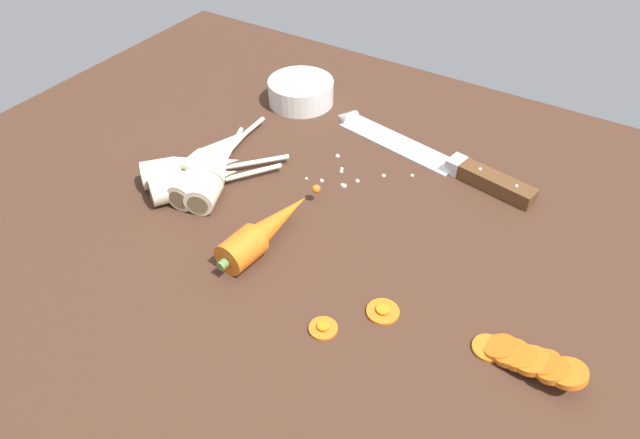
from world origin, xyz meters
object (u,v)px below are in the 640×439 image
Objects in this scene: whole_carrot at (265,230)px; parsnip_back at (202,175)px; carrot_slice_stray_near at (323,327)px; parsnip_front at (191,168)px; prep_bowl at (301,91)px; parsnip_mid_right at (213,154)px; chefs_knife at (423,152)px; parsnip_mid_left at (195,182)px; carrot_slice_stack at (527,359)px; carrot_slice_stray_mid at (383,311)px; parsnip_outer at (213,175)px.

whole_carrot is 1.02× the size of parsnip_back.
parsnip_back is at bearing 155.62° from carrot_slice_stray_near.
parsnip_front is at bearing 156.75° from carrot_slice_stray_near.
parsnip_mid_right is at bearing -91.81° from prep_bowl.
parsnip_back is at bearing -134.89° from chefs_knife.
parsnip_back is (-22.97, -23.06, 1.33)cm from chefs_knife.
carrot_slice_stack is at bearing -4.49° from parsnip_mid_left.
whole_carrot is 1.09× the size of parsnip_front.
carrot_slice_stray_near is at bearing -160.69° from carrot_slice_stack.
parsnip_mid_right is 1.04× the size of parsnip_back.
prep_bowl is at bearing 92.61° from parsnip_mid_left.
chefs_knife is at bearing 106.52° from carrot_slice_stray_mid.
prep_bowl reaches higher than carrot_slice_stray_mid.
parsnip_mid_right is at bearing 83.51° from parsnip_front.
carrot_slice_stack is at bearing 5.48° from carrot_slice_stray_mid.
parsnip_mid_right is 35.63cm from carrot_slice_stray_mid.
prep_bowl is (0.69, 21.93, 0.17)cm from parsnip_mid_right.
parsnip_outer is (-21.53, -22.38, 1.33)cm from chefs_knife.
parsnip_mid_left is 5.22× the size of carrot_slice_stray_near.
parsnip_outer is 29.20cm from carrot_slice_stray_near.
parsnip_mid_left is 0.90× the size of parsnip_back.
parsnip_mid_left is (-22.79, -24.84, 1.33)cm from chefs_knife.
parsnip_outer is 25.95cm from prep_bowl.
whole_carrot is 5.06× the size of carrot_slice_stray_mid.
chefs_knife is 29.14cm from whole_carrot.
chefs_knife is at bearing 97.22° from carrot_slice_stray_near.
parsnip_outer is (1.44, 0.68, -0.00)cm from parsnip_back.
carrot_slice_stack is 15.57cm from carrot_slice_stray_mid.
chefs_knife is at bearing 72.49° from whole_carrot.
parsnip_mid_right reaches higher than chefs_knife.
chefs_knife is at bearing 41.99° from parsnip_front.
carrot_slice_stack is 58.07cm from prep_bowl.
parsnip_mid_left is 1.79cm from parsnip_back.
parsnip_outer is at bearing 157.19° from whole_carrot.
parsnip_back is 32.67cm from carrot_slice_stray_mid.
parsnip_front is at bearing -138.01° from chefs_knife.
parsnip_mid_left is (-14.03, 2.92, -0.12)cm from whole_carrot.
chefs_knife reaches higher than carrot_slice_stray_mid.
parsnip_outer is at bearing 5.29° from parsnip_front.
parsnip_outer is at bearing -50.21° from parsnip_mid_right.
parsnip_front and prep_bowl have the same top height.
chefs_knife is at bearing -8.12° from prep_bowl.
carrot_slice_stray_mid is 47.02cm from prep_bowl.
parsnip_outer is at bearing 62.94° from parsnip_mid_left.
parsnip_back reaches higher than carrot_slice_stray_near.
whole_carrot is 14.33cm from parsnip_mid_left.
carrot_slice_stray_near is at bearing -82.78° from chefs_knife.
chefs_knife is 35.80cm from carrot_slice_stray_near.
parsnip_back and parsnip_outer have the same top height.
parsnip_back is at bearing 161.72° from whole_carrot.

